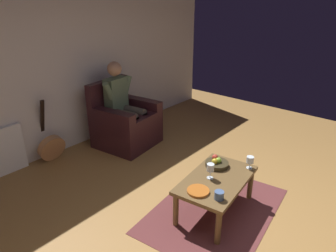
% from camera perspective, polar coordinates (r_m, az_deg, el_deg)
% --- Properties ---
extents(ground_plane, '(7.48, 7.48, 0.00)m').
position_cam_1_polar(ground_plane, '(3.51, 15.95, -17.84)').
color(ground_plane, olive).
extents(wall_back, '(6.21, 0.06, 2.62)m').
position_cam_1_polar(wall_back, '(4.90, -17.92, 10.94)').
color(wall_back, silver).
rests_on(wall_back, ground).
extents(rug, '(1.81, 1.37, 0.01)m').
position_cam_1_polar(rug, '(3.68, 8.46, -14.90)').
color(rug, brown).
rests_on(rug, ground).
extents(armchair, '(0.94, 0.92, 1.01)m').
position_cam_1_polar(armchair, '(4.99, -7.90, 0.48)').
color(armchair, black).
rests_on(armchair, ground).
extents(person_seated, '(0.63, 0.64, 1.31)m').
position_cam_1_polar(person_seated, '(4.87, -8.22, 4.45)').
color(person_seated, '#54684C').
rests_on(person_seated, ground).
extents(coffee_table, '(1.04, 0.69, 0.42)m').
position_cam_1_polar(coffee_table, '(3.47, 8.81, -10.25)').
color(coffee_table, brown).
rests_on(coffee_table, ground).
extents(guitar, '(0.39, 0.36, 1.04)m').
position_cam_1_polar(guitar, '(4.81, -20.56, -3.34)').
color(guitar, '#B27849').
rests_on(guitar, ground).
extents(radiator, '(0.63, 0.06, 0.65)m').
position_cam_1_polar(radiator, '(4.65, -28.26, -4.31)').
color(radiator, white).
rests_on(radiator, ground).
extents(wine_glass_near, '(0.08, 0.08, 0.15)m').
position_cam_1_polar(wine_glass_near, '(3.65, 14.74, -6.09)').
color(wine_glass_near, silver).
rests_on(wine_glass_near, coffee_table).
extents(wine_glass_far, '(0.08, 0.08, 0.17)m').
position_cam_1_polar(wine_glass_far, '(3.37, 7.75, -7.67)').
color(wine_glass_far, silver).
rests_on(wine_glass_far, coffee_table).
extents(fruit_bowl, '(0.26, 0.26, 0.11)m').
position_cam_1_polar(fruit_bowl, '(3.65, 8.88, -6.70)').
color(fruit_bowl, '#342B18').
rests_on(fruit_bowl, coffee_table).
extents(decorative_dish, '(0.23, 0.23, 0.02)m').
position_cam_1_polar(decorative_dish, '(3.20, 5.53, -11.71)').
color(decorative_dish, '#B35E20').
rests_on(decorative_dish, coffee_table).
extents(candle_jar, '(0.09, 0.09, 0.08)m').
position_cam_1_polar(candle_jar, '(3.11, 9.31, -12.36)').
color(candle_jar, '#475F89').
rests_on(candle_jar, coffee_table).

